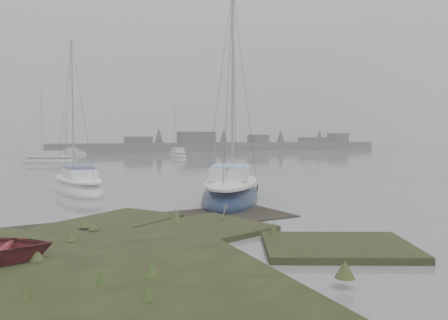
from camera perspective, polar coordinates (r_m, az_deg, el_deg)
ground at (r=39.41m, az=-15.05°, el=-0.84°), size 160.00×160.00×0.00m
far_shoreline at (r=78.09m, az=0.85°, el=1.90°), size 60.00×8.00×4.15m
sailboat_main at (r=18.40m, az=0.88°, el=-4.40°), size 5.46×7.19×9.84m
sailboat_white at (r=22.11m, az=-18.51°, el=-3.43°), size 2.71×5.86×7.97m
sailboat_far_a at (r=45.92m, az=-21.86°, el=-0.09°), size 5.61×4.25×7.68m
sailboat_far_b at (r=54.63m, az=-6.09°, el=0.62°), size 1.87×5.28×7.39m
sailboat_far_c at (r=64.01m, az=-19.42°, el=0.81°), size 4.51×1.91×6.18m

